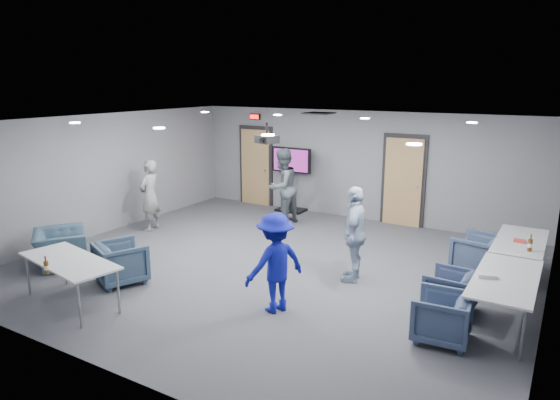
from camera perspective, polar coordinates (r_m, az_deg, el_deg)
The scene contains 29 objects.
floor at distance 9.48m, azimuth -0.66°, elevation -7.57°, with size 9.00×9.00×0.00m, color #3B3C43.
ceiling at distance 8.88m, azimuth -0.70°, elevation 8.93°, with size 9.00×9.00×0.00m, color silver.
wall_back at distance 12.61m, azimuth 8.82°, elevation 3.93°, with size 9.00×0.02×2.70m, color slate.
wall_front at distance 6.17m, azimuth -20.50°, elevation -6.85°, with size 9.00×0.02×2.70m, color slate.
wall_left at distance 12.01m, azimuth -19.38°, elevation 2.85°, with size 0.02×8.00×2.70m, color slate.
wall_right at distance 7.83m, azimuth 28.78°, elevation -3.42°, with size 0.02×8.00×2.70m, color slate.
door_left at distance 13.99m, azimuth -2.77°, elevation 3.84°, with size 1.06×0.17×2.24m.
door_right at distance 12.23m, azimuth 13.91°, elevation 2.06°, with size 1.06×0.17×2.24m.
exit_sign at distance 13.81m, azimuth -2.89°, elevation 9.48°, with size 0.32×0.08×0.16m.
hvac_diffuser at distance 11.57m, azimuth 4.47°, elevation 9.86°, with size 0.60×0.60×0.03m, color black.
downlights at distance 8.88m, azimuth -0.70°, elevation 8.83°, with size 6.18×3.78×0.02m.
person_a at distance 11.87m, azimuth -14.64°, elevation 0.50°, with size 0.60×0.40×1.66m, color gray.
person_b at distance 11.99m, azimuth 0.26°, elevation 1.52°, with size 0.90×0.70×1.85m, color #556066.
person_c at distance 8.69m, azimuth 8.52°, elevation -3.85°, with size 0.98×0.41×1.68m, color #9DB0CA.
person_d at distance 7.48m, azimuth -0.56°, elevation -7.18°, with size 0.99×0.57×1.53m, color #171D97.
chair_right_a at distance 9.68m, azimuth 21.71°, elevation -5.81°, with size 0.78×0.80×0.73m, color #394763.
chair_right_b at distance 8.06m, azimuth 18.83°, elevation -9.82°, with size 0.67×0.69×0.63m, color #394462.
chair_right_c at distance 7.16m, azimuth 17.98°, elevation -12.61°, with size 0.71×0.73×0.67m, color #3D4C6B.
chair_front_a at distance 9.06m, azimuth -17.71°, elevation -6.82°, with size 0.77×0.80×0.72m, color #34475B.
chair_front_b at distance 10.29m, azimuth -23.79°, elevation -5.07°, with size 1.03×0.90×0.67m, color #395063.
table_right_a at distance 9.55m, azimuth 25.75°, elevation -4.43°, with size 0.79×1.88×0.73m.
table_right_b at distance 7.75m, azimuth 24.41°, elevation -8.28°, with size 0.82×1.97×0.73m.
table_front_left at distance 8.36m, azimuth -22.95°, elevation -6.60°, with size 1.95×1.10×0.73m.
bottle_front at distance 7.87m, azimuth -25.15°, elevation -6.96°, with size 0.07×0.07×0.26m.
bottle_right at distance 8.99m, azimuth 26.68°, elevation -4.61°, with size 0.07×0.07×0.28m.
snack_box at distance 9.43m, azimuth 25.72°, elevation -4.24°, with size 0.20×0.13×0.04m, color #C63A31.
wrapper at distance 7.61m, azimuth 22.53°, elevation -7.95°, with size 0.24×0.16×0.05m, color silver.
tv_stand at distance 13.19m, azimuth 1.31°, elevation 2.82°, with size 1.12×0.53×1.71m.
projector at distance 8.85m, azimuth -1.51°, elevation 6.98°, with size 0.43×0.40×0.36m.
Camera 1 is at (4.60, -7.56, 3.40)m, focal length 32.00 mm.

